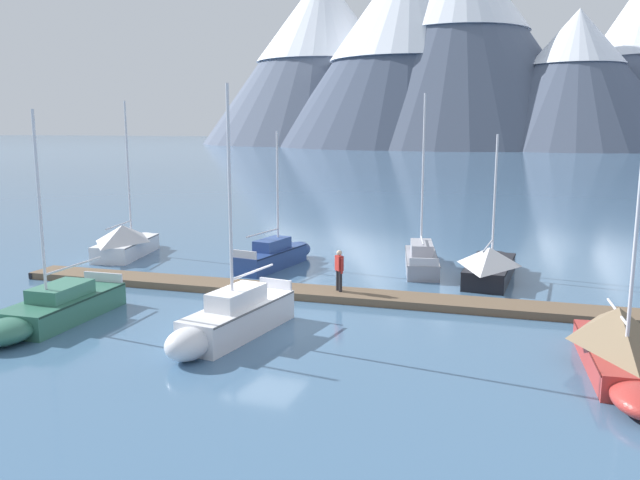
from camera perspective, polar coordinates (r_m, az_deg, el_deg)
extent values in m
plane|color=#426689|center=(23.11, -4.89, -7.37)|extent=(700.00, 700.00, 0.00)
cone|color=slate|center=(253.60, 0.23, 15.72)|extent=(91.68, 91.68, 63.44)
cone|color=white|center=(255.53, 0.23, 19.11)|extent=(50.40, 50.40, 33.21)
cone|color=#424C60|center=(224.01, 7.84, 16.48)|extent=(87.55, 87.55, 64.26)
cone|color=white|center=(225.99, 7.93, 19.98)|extent=(52.39, 52.39, 36.62)
cone|color=#4C566B|center=(222.68, 12.33, 16.53)|extent=(93.57, 93.57, 65.34)
cone|color=#4C566B|center=(208.74, 21.66, 13.03)|extent=(65.71, 65.71, 40.17)
cone|color=white|center=(209.86, 21.88, 16.33)|extent=(27.50, 27.50, 16.01)
cube|color=brown|center=(26.63, -1.41, -4.64)|extent=(25.93, 2.72, 0.30)
cylinder|color=#38383D|center=(26.00, -1.88, -5.07)|extent=(24.84, 1.25, 0.24)
cylinder|color=#38383D|center=(27.28, -0.95, -4.34)|extent=(24.84, 1.25, 0.24)
cube|color=black|center=(32.87, -23.27, -2.62)|extent=(0.23, 1.75, 0.27)
cube|color=white|center=(36.06, -16.76, -0.70)|extent=(2.82, 4.97, 0.87)
ellipsoid|color=white|center=(38.42, -15.21, 0.02)|extent=(1.89, 1.82, 0.83)
cube|color=slate|center=(35.99, -16.79, -0.08)|extent=(2.84, 4.89, 0.06)
cylinder|color=silver|center=(36.25, -16.61, 5.91)|extent=(0.10, 0.10, 7.33)
cylinder|color=silver|center=(35.18, -17.35, 1.27)|extent=(0.70, 2.95, 0.08)
pyramid|color=silver|center=(35.60, -17.06, 0.58)|extent=(2.87, 4.11, 0.87)
cube|color=#336B56|center=(25.19, -21.66, -5.60)|extent=(2.08, 4.99, 0.84)
ellipsoid|color=#336B56|center=(23.14, -25.99, -7.28)|extent=(1.68, 2.15, 0.80)
cube|color=#163027|center=(25.09, -21.72, -4.76)|extent=(2.11, 4.89, 0.06)
cylinder|color=silver|center=(23.83, -23.52, 2.58)|extent=(0.10, 0.10, 6.62)
cylinder|color=silver|center=(25.39, -20.90, -2.12)|extent=(0.21, 3.13, 0.08)
cube|color=#3A7560|center=(24.93, -21.93, -4.20)|extent=(1.40, 2.26, 0.48)
cube|color=silver|center=(26.88, -18.62, -3.12)|extent=(1.69, 0.17, 0.36)
cube|color=navy|center=(31.78, -4.34, -1.68)|extent=(2.08, 4.86, 0.90)
ellipsoid|color=navy|center=(34.02, -1.97, -0.88)|extent=(1.43, 1.92, 0.85)
cube|color=#121D39|center=(31.70, -4.35, -0.96)|extent=(2.10, 4.77, 0.06)
cylinder|color=silver|center=(31.85, -3.77, 4.41)|extent=(0.10, 0.10, 5.76)
cylinder|color=silver|center=(30.93, -5.07, 0.63)|extent=(0.50, 2.76, 0.08)
cube|color=#2F4A8A|center=(31.74, -4.25, -0.38)|extent=(1.28, 2.24, 0.54)
cube|color=silver|center=(29.79, -6.67, -1.29)|extent=(1.25, 0.29, 0.36)
cube|color=silver|center=(21.93, -7.15, -6.98)|extent=(2.10, 5.14, 1.02)
ellipsoid|color=silver|center=(19.81, -11.64, -9.00)|extent=(1.43, 1.69, 0.97)
cube|color=slate|center=(21.80, -7.18, -5.80)|extent=(2.12, 5.04, 0.06)
cylinder|color=silver|center=(20.79, -7.97, 3.64)|extent=(0.10, 0.10, 7.20)
cylinder|color=silver|center=(22.29, -5.94, -2.81)|extent=(0.42, 2.55, 0.08)
cube|color=white|center=(21.61, -7.38, -5.03)|extent=(1.30, 2.36, 0.58)
cube|color=silver|center=(23.71, -3.95, -3.88)|extent=(1.31, 0.27, 0.36)
cube|color=#93939E|center=(31.66, 8.95, -1.98)|extent=(2.53, 5.32, 0.73)
ellipsoid|color=#93939E|center=(34.50, 8.74, -0.97)|extent=(1.63, 2.19, 0.70)
cube|color=#424247|center=(31.59, 8.96, -1.40)|extent=(2.55, 5.23, 0.06)
cylinder|color=silver|center=(31.90, 9.09, 5.77)|extent=(0.10, 0.10, 7.71)
cylinder|color=silver|center=(31.13, 9.03, -0.02)|extent=(0.58, 2.27, 0.08)
cube|color=#A0A0AB|center=(31.65, 8.97, -0.74)|extent=(1.49, 2.47, 0.61)
cube|color=silver|center=(29.12, 9.18, -1.94)|extent=(1.29, 0.38, 0.36)
cube|color=black|center=(30.19, 14.78, -2.68)|extent=(2.00, 5.21, 0.83)
ellipsoid|color=black|center=(32.95, 15.37, -1.65)|extent=(1.57, 1.57, 0.79)
cube|color=black|center=(30.11, 14.81, -1.98)|extent=(2.03, 5.11, 0.06)
cylinder|color=silver|center=(30.25, 15.19, 3.61)|extent=(0.10, 0.10, 5.71)
cylinder|color=silver|center=(28.97, 14.66, -0.45)|extent=(0.22, 3.17, 0.08)
pyramid|color=silver|center=(29.65, 14.75, -1.35)|extent=(2.20, 4.19, 0.75)
cube|color=#B2332D|center=(20.57, 24.85, -9.48)|extent=(2.22, 5.09, 0.73)
cube|color=#501614|center=(20.47, 24.92, -8.62)|extent=(2.25, 5.00, 0.06)
cylinder|color=silver|center=(19.00, 26.03, -1.18)|extent=(0.10, 0.10, 5.64)
cylinder|color=silver|center=(20.75, 24.80, -5.76)|extent=(0.35, 2.77, 0.08)
pyramid|color=#7A664C|center=(20.65, 24.84, -6.82)|extent=(2.37, 4.13, 1.04)
cylinder|color=#232328|center=(26.24, 1.58, -3.56)|extent=(0.14, 0.14, 0.86)
cylinder|color=#232328|center=(26.01, 1.82, -3.68)|extent=(0.14, 0.14, 0.86)
cube|color=#B22823|center=(25.96, 1.71, -2.05)|extent=(0.42, 0.43, 0.60)
sphere|color=beige|center=(25.88, 1.71, -1.14)|extent=(0.22, 0.22, 0.22)
cylinder|color=#B22823|center=(26.20, 1.47, -2.10)|extent=(0.09, 0.09, 0.62)
cylinder|color=#B22823|center=(25.76, 1.94, -2.31)|extent=(0.09, 0.09, 0.62)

